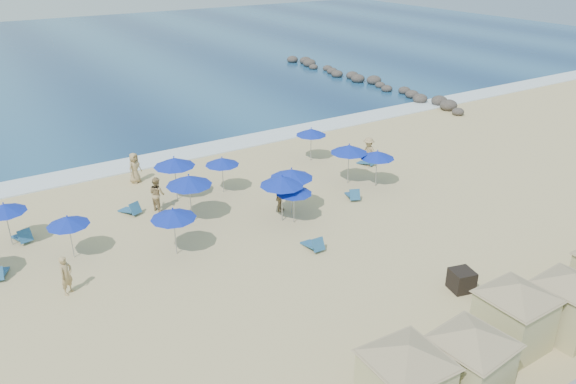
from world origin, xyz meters
The scene contains 31 objects.
ground centered at (0.00, 0.00, 0.00)m, with size 160.00×160.00×0.00m, color tan.
ocean centered at (0.00, 55.00, 0.03)m, with size 160.00×80.00×0.06m, color navy.
surf_line centered at (0.00, 15.50, 0.04)m, with size 160.00×2.50×0.08m, color white.
rock_jetty centered at (24.01, 24.90, 0.36)m, with size 2.56×26.66×0.96m.
trash_bin centered at (3.92, -5.66, 0.45)m, with size 0.89×0.89×0.89m, color black.
cabana_0 centered at (-2.83, -9.36, 1.68)m, with size 4.68×4.68×2.94m.
cabana_1 centered at (-0.50, -9.79, 1.62)m, with size 4.50×4.50×2.84m.
cabana_2 centered at (2.63, -9.03, 1.65)m, with size 4.60×4.60×2.89m.
cabana_3 centered at (4.91, -9.59, 1.61)m, with size 4.47×4.47×2.81m.
umbrella_1 centered at (-8.96, 5.64, 1.86)m, with size 1.88×1.88×2.14m.
umbrella_2 centered at (-11.16, 8.41, 1.94)m, with size 1.96×1.96×2.23m.
umbrella_3 centered at (-4.88, 3.41, 2.05)m, with size 2.08×2.08×2.36m.
umbrella_4 centered at (-2.56, 8.97, 2.24)m, with size 2.27×2.27×2.58m.
umbrella_5 centered at (-2.96, 6.05, 2.29)m, with size 2.32×2.32×2.65m.
umbrella_6 centered at (1.00, 3.62, 2.24)m, with size 2.27×2.27×2.58m.
umbrella_7 centered at (0.06, 8.46, 1.90)m, with size 1.93×1.93×2.19m.
umbrella_8 centered at (1.41, 3.14, 1.82)m, with size 1.85×1.85×2.10m.
umbrella_9 centered at (7.19, 9.97, 1.95)m, with size 1.98×1.98×2.25m.
umbrella_10 centered at (6.91, 5.69, 2.15)m, with size 2.18×2.18×2.48m.
umbrella_11 centered at (8.01, 4.45, 1.96)m, with size 1.99×1.99×2.27m.
umbrella_12 centered at (1.91, 4.15, 2.24)m, with size 2.27×2.27×2.58m.
beach_chair_1 centered at (-10.65, 8.49, 0.26)m, with size 0.89×1.46×0.75m.
beach_chair_2 centered at (-5.29, 8.59, 0.25)m, with size 1.04×1.45×0.73m.
beach_chair_3 centered at (0.71, 0.33, 0.25)m, with size 0.61×1.33×0.72m.
beach_chair_4 centered at (5.75, 3.74, 0.25)m, with size 1.03×1.41×0.71m.
beach_chair_5 centered at (9.78, 7.29, 0.22)m, with size 0.82×1.25×0.63m.
beachgoer_0 centered at (-9.82, 2.82, 0.85)m, with size 0.62×0.41×1.70m, color tan.
beachgoer_1 centered at (-3.93, 8.25, 0.95)m, with size 0.92×0.72×1.89m, color tan.
beachgoer_2 centered at (1.50, 4.63, 0.82)m, with size 0.97×0.40×1.65m, color tan.
beachgoer_3 centered at (9.71, 7.20, 0.95)m, with size 1.23×0.70×1.90m, color tan.
beachgoer_4 centered at (-3.70, 12.57, 0.93)m, with size 0.91×0.59×1.86m, color tan.
Camera 1 is at (-12.65, -18.29, 13.26)m, focal length 35.00 mm.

